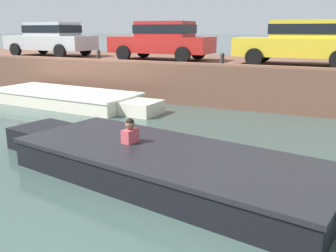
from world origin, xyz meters
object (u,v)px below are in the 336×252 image
car_leftmost_silver (51,38)px  car_left_inner_red (163,39)px  boat_moored_west_cream (70,98)px  car_centre_yellow (301,41)px  mooring_bollard_west (99,55)px  motorboat_passing (155,162)px  mooring_bollard_mid (222,59)px

car_leftmost_silver → car_left_inner_red: bearing=0.0°
boat_moored_west_cream → car_centre_yellow: car_centre_yellow is taller
car_left_inner_red → mooring_bollard_west: 2.67m
car_leftmost_silver → motorboat_passing: bearing=-40.4°
boat_moored_west_cream → mooring_bollard_mid: 5.67m
car_centre_yellow → mooring_bollard_west: bearing=-169.9°
boat_moored_west_cream → mooring_bollard_west: bearing=91.3°
boat_moored_west_cream → mooring_bollard_mid: mooring_bollard_mid is taller
car_leftmost_silver → car_left_inner_red: same height
boat_moored_west_cream → car_left_inner_red: size_ratio=1.65×
boat_moored_west_cream → car_leftmost_silver: bearing=137.9°
car_left_inner_red → mooring_bollard_mid: (2.93, -1.34, -0.61)m
motorboat_passing → mooring_bollard_west: bearing=131.3°
motorboat_passing → mooring_bollard_west: mooring_bollard_west is taller
motorboat_passing → mooring_bollard_west: (-5.97, 6.81, 1.43)m
motorboat_passing → car_leftmost_silver: 12.74m
car_left_inner_red → mooring_bollard_west: car_left_inner_red is taller
motorboat_passing → mooring_bollard_mid: bearing=96.8°
car_centre_yellow → mooring_bollard_mid: car_centre_yellow is taller
boat_moored_west_cream → mooring_bollard_mid: (5.12, 1.96, 1.46)m
motorboat_passing → mooring_bollard_mid: mooring_bollard_mid is taller
boat_moored_west_cream → car_left_inner_red: (2.19, 3.30, 2.07)m
boat_moored_west_cream → motorboat_passing: 7.66m
car_left_inner_red → car_centre_yellow: 5.33m
boat_moored_west_cream → mooring_bollard_west: mooring_bollard_west is taller
car_leftmost_silver → mooring_bollard_west: 3.89m
boat_moored_west_cream → motorboat_passing: bearing=-39.3°
car_left_inner_red → car_centre_yellow: same height
mooring_bollard_west → car_left_inner_red: bearing=31.0°
mooring_bollard_west → car_centre_yellow: bearing=10.1°
mooring_bollard_west → car_leftmost_silver: bearing=159.6°
car_leftmost_silver → car_centre_yellow: same height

